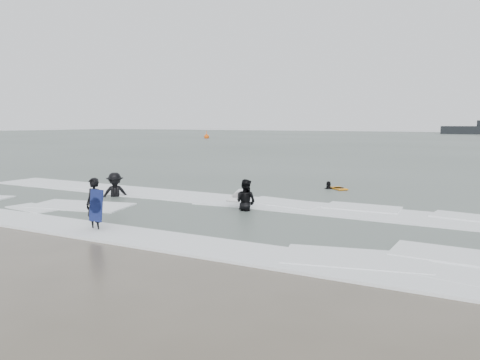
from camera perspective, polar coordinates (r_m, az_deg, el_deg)
The scene contains 9 objects.
ground at distance 14.17m, azimuth -9.91°, elevation -6.60°, with size 320.00×320.00×0.00m, color brown.
sea at distance 91.16m, azimuth 23.56°, elevation 4.42°, with size 320.00×320.00×0.00m, color #47544C.
surfer_centre at distance 15.10m, azimuth -17.26°, elevation -5.96°, with size 0.61×0.40×1.67m, color black.
surfer_wading at distance 17.51m, azimuth 0.66°, elevation -3.88°, with size 0.86×0.67×1.78m, color black.
surfer_breaker at distance 21.31m, azimuth -14.96°, elevation -2.15°, with size 1.28×0.74×1.98m, color black.
surfer_right_near at distance 23.45m, azimuth 10.76°, elevation -1.21°, with size 0.93×0.39×1.59m, color black.
surf_foam at distance 17.12m, azimuth -2.11°, elevation -3.99°, with size 30.03×9.06×0.09m.
bodyboards at distance 18.24m, azimuth 0.69°, elevation -1.84°, with size 4.46×12.78×1.25m.
buoy at distance 95.35m, azimuth -4.09°, elevation 5.29°, with size 1.00×1.00×1.65m.
Camera 1 is at (8.68, -10.69, 3.32)m, focal length 35.00 mm.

